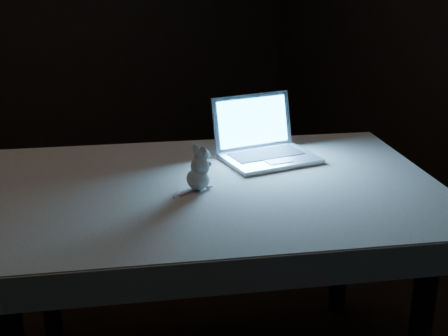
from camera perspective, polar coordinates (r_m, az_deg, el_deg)
back_wall at (r=4.73m, az=-18.77°, el=14.44°), size 4.50×0.04×2.60m
table at (r=2.39m, az=-1.18°, el=-11.30°), size 1.83×1.48×0.85m
tablecloth at (r=2.23m, az=-2.23°, el=-2.83°), size 1.78×1.27×0.11m
laptop at (r=2.43m, az=4.46°, el=3.47°), size 0.38×0.34×0.25m
plush_mouse at (r=2.13m, az=-2.51°, el=-0.03°), size 0.14×0.14×0.16m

